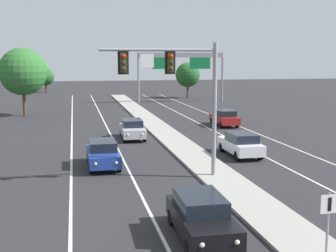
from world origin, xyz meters
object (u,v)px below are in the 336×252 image
Objects in this scene: car_receding_white at (241,144)px; tree_far_right_a at (188,75)px; tree_far_left_b at (40,70)px; median_sign_post at (328,217)px; overhead_signal_mast at (179,82)px; tree_far_left_a at (23,72)px; car_receding_red at (224,118)px; car_oncoming_black at (201,216)px; tree_far_left_c at (46,77)px; car_oncoming_blue at (103,153)px; car_oncoming_silver at (132,129)px; highway_sign_gantry at (181,61)px.

tree_far_right_a reaches higher than car_receding_white.
tree_far_left_b is 38.93m from tree_far_right_a.
median_sign_post is 90.94m from tree_far_left_b.
car_receding_white is (5.45, 4.95, -4.47)m from overhead_signal_mast.
median_sign_post is at bearing -72.02° from tree_far_left_a.
overhead_signal_mast is 20.76m from car_receding_red.
tree_far_left_c reaches higher than car_oncoming_black.
tree_far_left_c is 0.78× the size of tree_far_right_a.
car_oncoming_black is 1.00× the size of car_oncoming_blue.
tree_far_left_c reaches higher than car_receding_red.
tree_far_left_a is (1.54, -48.74, 0.98)m from tree_far_left_b.
tree_far_left_a is at bearing 123.26° from car_receding_white.
car_oncoming_silver is at bearing 128.24° from car_receding_white.
car_receding_white and car_receding_red have the same top height.
median_sign_post is 4.45m from car_oncoming_black.
overhead_signal_mast reaches higher than tree_far_left_b.
car_oncoming_silver is at bearing 93.79° from overhead_signal_mast.
median_sign_post is 0.35× the size of tree_far_left_b.
car_oncoming_silver is at bearing -59.28° from tree_far_left_a.
overhead_signal_mast reaches higher than car_receding_white.
median_sign_post is at bearing -67.36° from car_oncoming_blue.
car_receding_white is 0.34× the size of highway_sign_gantry.
tree_far_left_b is 0.81× the size of tree_far_left_a.
tree_far_right_a is at bearing 74.99° from overhead_signal_mast.
tree_far_right_a reaches higher than car_receding_red.
median_sign_post is 0.28× the size of tree_far_left_a.
tree_far_left_b is at bearing 100.10° from car_oncoming_silver.
car_receding_white is at bearing -100.00° from tree_far_right_a.
tree_far_right_a reaches higher than car_oncoming_blue.
car_receding_red is (8.91, 18.20, -4.47)m from overhead_signal_mast.
median_sign_post is at bearing -101.56° from car_receding_white.
tree_far_left_a is (-9.99, 38.07, 4.27)m from car_oncoming_black.
car_oncoming_blue is 0.71× the size of tree_far_left_b.
overhead_signal_mast is at bearing -116.09° from car_receding_red.
overhead_signal_mast is 79.88m from tree_far_left_b.
highway_sign_gantry is at bearing -111.55° from tree_far_right_a.
tree_far_left_a reaches higher than median_sign_post.
tree_far_right_a is (14.45, 57.81, 3.06)m from car_oncoming_black.
tree_far_left_a reaches higher than overhead_signal_mast.
car_oncoming_black is 0.71× the size of tree_far_left_b.
tree_far_left_a is at bearing -90.48° from tree_far_left_c.
car_receding_red is at bearing 75.36° from car_receding_white.
overhead_signal_mast is 8.61m from car_receding_white.
car_oncoming_black is 12.04m from car_oncoming_blue.
tree_far_left_c is (-6.89, 63.58, 2.21)m from car_oncoming_blue.
tree_far_left_a is (-24.44, -19.74, 1.21)m from tree_far_right_a.
car_oncoming_blue is (-6.09, 14.60, -0.77)m from median_sign_post.
tree_far_left_c reaches higher than car_oncoming_blue.
tree_far_right_a is 0.76× the size of tree_far_left_a.
tree_far_left_b reaches higher than tree_far_right_a.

